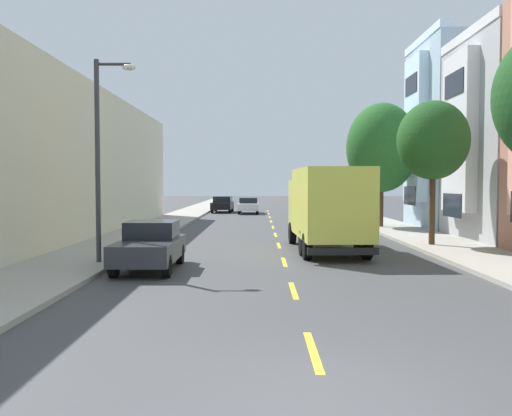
{
  "coord_description": "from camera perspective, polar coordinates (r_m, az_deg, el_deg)",
  "views": [
    {
      "loc": [
        -0.87,
        -6.69,
        2.7
      ],
      "look_at": [
        -1.03,
        24.01,
        1.32
      ],
      "focal_mm": 38.38,
      "sensor_mm": 36.0,
      "label": 1
    }
  ],
  "objects": [
    {
      "name": "sidewalk_left",
      "position": [
        35.35,
        -9.85,
        -1.73
      ],
      "size": [
        3.2,
        120.0,
        0.14
      ],
      "primitive_type": "cube",
      "color": "#A39E93",
      "rests_on": "ground_plane"
    },
    {
      "name": "parked_wagon_red",
      "position": [
        56.6,
        5.73,
        0.64
      ],
      "size": [
        1.82,
        4.7,
        1.5
      ],
      "color": "#AD1E1E",
      "rests_on": "ground_plane"
    },
    {
      "name": "delivery_box_truck",
      "position": [
        21.75,
        7.38,
        0.36
      ],
      "size": [
        2.67,
        7.43,
        3.28
      ],
      "color": "#D8D84C",
      "rests_on": "ground_plane"
    },
    {
      "name": "sidewalk_right",
      "position": [
        35.7,
        13.21,
        -1.72
      ],
      "size": [
        3.2,
        120.0,
        0.14
      ],
      "primitive_type": "cube",
      "color": "#A39E93",
      "rests_on": "ground_plane"
    },
    {
      "name": "street_tree_third",
      "position": [
        33.32,
        12.98,
        6.14
      ],
      "size": [
        4.17,
        4.17,
        7.32
      ],
      "color": "#47331E",
      "rests_on": "sidewalk_right"
    },
    {
      "name": "lane_centerline_dashes",
      "position": [
        31.32,
        1.9,
        -2.37
      ],
      "size": [
        0.14,
        47.2,
        0.01
      ],
      "color": "yellow",
      "rests_on": "ground_plane"
    },
    {
      "name": "ground_plane",
      "position": [
        36.8,
        1.66,
        -1.63
      ],
      "size": [
        160.0,
        160.0,
        0.0
      ],
      "primitive_type": "plane",
      "color": "#424244"
    },
    {
      "name": "parked_wagon_black",
      "position": [
        51.31,
        -3.5,
        0.45
      ],
      "size": [
        1.92,
        4.74,
        1.5
      ],
      "color": "black",
      "rests_on": "ground_plane"
    },
    {
      "name": "parked_pickup_forest",
      "position": [
        39.86,
        7.66,
        -0.14
      ],
      "size": [
        2.05,
        5.32,
        1.73
      ],
      "color": "#194C28",
      "rests_on": "ground_plane"
    },
    {
      "name": "parked_pickup_champagne",
      "position": [
        50.55,
        6.17,
        0.44
      ],
      "size": [
        2.01,
        5.31,
        1.73
      ],
      "color": "tan",
      "rests_on": "ground_plane"
    },
    {
      "name": "street_tree_second",
      "position": [
        24.12,
        17.98,
        6.69
      ],
      "size": [
        2.97,
        2.97,
        6.01
      ],
      "color": "#47331E",
      "rests_on": "sidewalk_right"
    },
    {
      "name": "moving_white_sedan",
      "position": [
        49.09,
        -0.79,
        0.3
      ],
      "size": [
        1.8,
        4.5,
        1.43
      ],
      "color": "silver",
      "rests_on": "ground_plane"
    },
    {
      "name": "townhouse_fourth_powder_blue",
      "position": [
        36.05,
        25.13,
        6.77
      ],
      "size": [
        11.74,
        6.96,
        11.39
      ],
      "color": "#9EB7CC",
      "rests_on": "ground_plane"
    },
    {
      "name": "parked_hatchback_charcoal",
      "position": [
        17.49,
        -10.99,
        -3.86
      ],
      "size": [
        1.76,
        4.01,
        1.5
      ],
      "color": "#333338",
      "rests_on": "ground_plane"
    },
    {
      "name": "street_lamp",
      "position": [
        18.47,
        -15.73,
        6.35
      ],
      "size": [
        1.35,
        0.28,
        6.55
      ],
      "color": "#38383D",
      "rests_on": "sidewalk_left"
    }
  ]
}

